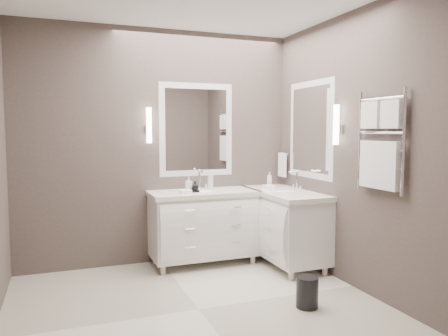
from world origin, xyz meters
name	(u,v)px	position (x,y,z in m)	size (l,w,h in m)	color
floor	(199,310)	(0.00, 0.00, -0.01)	(3.20, 3.00, 0.01)	silver
wall_back	(159,147)	(0.00, 1.50, 1.35)	(3.20, 0.01, 2.70)	#493E3A
wall_front	(285,168)	(0.00, -1.50, 1.35)	(3.20, 0.01, 2.70)	#493E3A
wall_right	(356,150)	(1.60, 0.00, 1.35)	(0.01, 3.00, 2.70)	#493E3A
vanity_back	(204,222)	(0.45, 1.23, 0.49)	(1.24, 0.59, 0.97)	white
vanity_right	(284,222)	(1.33, 0.90, 0.49)	(0.59, 1.24, 0.97)	white
mirror_back	(197,130)	(0.45, 1.49, 1.55)	(0.90, 0.02, 1.10)	white
mirror_right	(310,130)	(1.59, 0.80, 1.55)	(0.02, 0.90, 1.10)	white
sconce_back	(149,126)	(-0.13, 1.43, 1.59)	(0.06, 0.06, 0.40)	white
sconce_right	(336,125)	(1.53, 0.22, 1.59)	(0.06, 0.06, 0.40)	white
towel_bar_corner	(282,164)	(1.54, 1.36, 1.12)	(0.03, 0.22, 0.30)	white
towel_ladder	(380,148)	(1.55, -0.40, 1.39)	(0.06, 0.58, 0.90)	white
waste_bin	(307,292)	(0.90, -0.30, 0.14)	(0.19, 0.19, 0.27)	black
amenity_tray_back	(192,191)	(0.30, 1.20, 0.86)	(0.15, 0.11, 0.02)	black
amenity_tray_right	(269,186)	(1.32, 1.28, 0.86)	(0.11, 0.15, 0.02)	black
water_bottle	(210,182)	(0.54, 1.26, 0.94)	(0.06, 0.06, 0.18)	silver
soap_bottle_a	(189,183)	(0.27, 1.22, 0.95)	(0.07, 0.07, 0.15)	white
soap_bottle_b	(195,186)	(0.33, 1.17, 0.92)	(0.08, 0.08, 0.10)	black
soap_bottle_c	(269,178)	(1.32, 1.28, 0.95)	(0.06, 0.06, 0.17)	white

